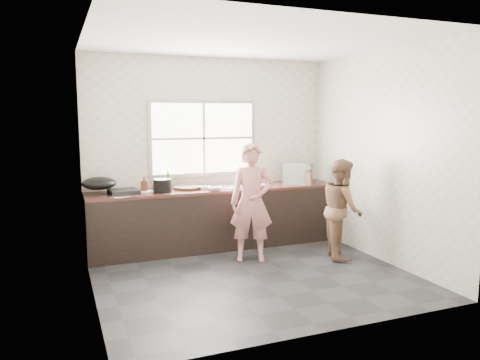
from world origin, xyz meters
name	(u,v)px	position (x,y,z in m)	size (l,w,h in m)	color
floor	(252,275)	(0.00, 0.00, -0.01)	(3.60, 3.20, 0.01)	#272729
ceiling	(253,40)	(0.00, 0.00, 2.71)	(3.60, 3.20, 0.01)	silver
wall_back	(210,152)	(0.00, 1.60, 1.35)	(3.60, 0.01, 2.70)	beige
wall_left	(88,168)	(-1.80, 0.00, 1.35)	(0.01, 3.20, 2.70)	beige
wall_right	(381,157)	(1.80, 0.00, 1.35)	(0.01, 3.20, 2.70)	beige
wall_front	(329,180)	(0.00, -1.60, 1.35)	(3.60, 0.01, 2.70)	beige
cabinet	(217,219)	(0.00, 1.29, 0.41)	(3.60, 0.62, 0.82)	black
countertop	(217,189)	(0.00, 1.29, 0.84)	(3.60, 0.64, 0.04)	#3D1E19
sink	(240,186)	(0.35, 1.29, 0.86)	(0.55, 0.45, 0.02)	silver
faucet	(235,175)	(0.35, 1.49, 1.01)	(0.02, 0.02, 0.30)	silver
window_frame	(203,138)	(-0.10, 1.59, 1.55)	(1.60, 0.05, 1.10)	#9EA0A5
window_glazing	(204,138)	(-0.10, 1.57, 1.55)	(1.50, 0.01, 1.00)	white
woman	(252,206)	(0.22, 0.55, 0.71)	(0.52, 0.34, 1.43)	#D4827F
person_side	(342,208)	(1.39, 0.23, 0.66)	(0.64, 0.50, 1.32)	brown
cutting_board	(187,188)	(-0.42, 1.33, 0.88)	(0.38, 0.38, 0.04)	black
cleaver	(204,186)	(-0.21, 1.22, 0.90)	(0.22, 0.11, 0.01)	silver
bowl_mince	(215,189)	(-0.09, 1.08, 0.88)	(0.19, 0.19, 0.05)	silver
bowl_crabs	(253,185)	(0.49, 1.14, 0.89)	(0.17, 0.17, 0.05)	silver
bowl_held	(259,185)	(0.57, 1.08, 0.89)	(0.21, 0.21, 0.07)	silver
black_pot	(162,186)	(-0.79, 1.22, 0.95)	(0.24, 0.24, 0.18)	black
plate_food	(147,192)	(-0.99, 1.28, 0.87)	(0.21, 0.21, 0.02)	white
bottle_green	(168,178)	(-0.65, 1.52, 1.01)	(0.11, 0.11, 0.29)	green
bottle_brown_tall	(144,185)	(-1.01, 1.34, 0.95)	(0.08, 0.08, 0.18)	#3F1E0F
bottle_brown_short	(157,185)	(-0.84, 1.33, 0.94)	(0.12, 0.12, 0.15)	#3F1B0F
glass_jar	(156,185)	(-0.83, 1.52, 0.92)	(0.08, 0.08, 0.11)	silver
burner	(123,192)	(-1.30, 1.28, 0.89)	(0.36, 0.36, 0.05)	black
wok	(99,183)	(-1.60, 1.34, 1.00)	(0.44, 0.44, 0.17)	black
dish_rack	(296,173)	(1.21, 1.19, 1.02)	(0.43, 0.30, 0.33)	silver
pot_lid_left	(120,196)	(-1.37, 1.08, 0.87)	(0.27, 0.27, 0.01)	silver
pot_lid_right	(127,190)	(-1.22, 1.52, 0.87)	(0.28, 0.28, 0.01)	silver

